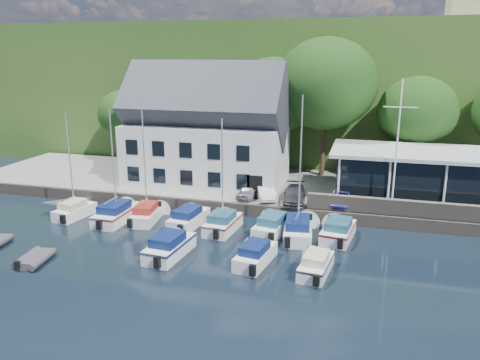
{
  "coord_description": "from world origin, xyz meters",
  "views": [
    {
      "loc": [
        7.1,
        -23.48,
        12.67
      ],
      "look_at": [
        -1.8,
        9.0,
        3.52
      ],
      "focal_mm": 35.0,
      "sensor_mm": 36.0,
      "label": 1
    }
  ],
  "objects": [
    {
      "name": "car_silver",
      "position": [
        -2.07,
        12.9,
        1.59
      ],
      "size": [
        1.72,
        3.57,
        1.17
      ],
      "primitive_type": "imported",
      "rotation": [
        0.0,
        0.0,
        -0.1
      ],
      "color": "#B9B9BE",
      "rests_on": "quay"
    },
    {
      "name": "boat_r2_3",
      "position": [
        0.95,
        2.62,
        0.7
      ],
      "size": [
        2.54,
        5.68,
        1.4
      ],
      "primitive_type": null,
      "rotation": [
        0.0,
        0.0,
        -0.15
      ],
      "color": "white",
      "rests_on": "ground"
    },
    {
      "name": "tree_0",
      "position": [
        -18.24,
        22.01,
        4.97
      ],
      "size": [
        5.81,
        5.81,
        7.95
      ],
      "primitive_type": null,
      "color": "#183811",
      "rests_on": "quay"
    },
    {
      "name": "club_pavilion",
      "position": [
        11.0,
        16.0,
        3.05
      ],
      "size": [
        13.2,
        7.2,
        4.1
      ],
      "primitive_type": null,
      "color": "black",
      "rests_on": "quay"
    },
    {
      "name": "gangway",
      "position": [
        -16.5,
        9.0,
        0.0
      ],
      "size": [
        1.2,
        6.0,
        1.4
      ],
      "primitive_type": null,
      "color": "silver",
      "rests_on": "ground"
    },
    {
      "name": "boat_r1_0",
      "position": [
        -14.96,
        7.09,
        4.28
      ],
      "size": [
        2.51,
        5.33,
        8.55
      ],
      "primitive_type": null,
      "rotation": [
        0.0,
        0.0,
        -0.16
      ],
      "color": "white",
      "rests_on": "ground"
    },
    {
      "name": "hillside",
      "position": [
        0.0,
        62.0,
        8.0
      ],
      "size": [
        160.0,
        75.0,
        16.0
      ],
      "primitive_type": "cube",
      "color": "#2A4E1D",
      "rests_on": "ground"
    },
    {
      "name": "boat_r1_4",
      "position": [
        -2.66,
        7.34,
        4.59
      ],
      "size": [
        2.42,
        5.66,
        9.17
      ],
      "primitive_type": null,
      "rotation": [
        0.0,
        0.0,
        -0.08
      ],
      "color": "white",
      "rests_on": "ground"
    },
    {
      "name": "car_dgrey",
      "position": [
        1.79,
        12.6,
        1.63
      ],
      "size": [
        2.22,
        4.48,
        1.25
      ],
      "primitive_type": "imported",
      "rotation": [
        0.0,
        0.0,
        0.11
      ],
      "color": "#313237",
      "rests_on": "quay"
    },
    {
      "name": "quay",
      "position": [
        0.0,
        17.5,
        0.5
      ],
      "size": [
        60.0,
        13.0,
        1.0
      ],
      "primitive_type": "cube",
      "color": "gray",
      "rests_on": "ground"
    },
    {
      "name": "harbor_building",
      "position": [
        -7.0,
        16.5,
        5.35
      ],
      "size": [
        14.4,
        8.2,
        8.7
      ],
      "primitive_type": null,
      "color": "white",
      "rests_on": "quay"
    },
    {
      "name": "boat_r1_2",
      "position": [
        -9.01,
        7.91,
        4.3
      ],
      "size": [
        2.61,
        6.09,
        8.6
      ],
      "primitive_type": null,
      "rotation": [
        0.0,
        0.0,
        0.14
      ],
      "color": "white",
      "rests_on": "ground"
    },
    {
      "name": "tree_3",
      "position": [
        3.04,
        21.97,
        7.61
      ],
      "size": [
        9.67,
        9.67,
        13.21
      ],
      "primitive_type": null,
      "color": "#183811",
      "rests_on": "quay"
    },
    {
      "name": "quay_face",
      "position": [
        0.0,
        11.0,
        0.5
      ],
      "size": [
        60.0,
        0.3,
        1.0
      ],
      "primitive_type": "cube",
      "color": "#655B50",
      "rests_on": "ground"
    },
    {
      "name": "flagpole",
      "position": [
        9.28,
        11.93,
        5.97
      ],
      "size": [
        2.38,
        0.2,
        9.93
      ],
      "primitive_type": null,
      "color": "white",
      "rests_on": "quay"
    },
    {
      "name": "ground",
      "position": [
        0.0,
        0.0,
        0.0
      ],
      "size": [
        180.0,
        180.0,
        0.0
      ],
      "primitive_type": "plane",
      "color": "black",
      "rests_on": "ground"
    },
    {
      "name": "boat_r1_7",
      "position": [
        5.63,
        8.0,
        0.75
      ],
      "size": [
        2.79,
        5.94,
        1.51
      ],
      "primitive_type": null,
      "rotation": [
        0.0,
        0.0,
        -0.13
      ],
      "color": "white",
      "rests_on": "ground"
    },
    {
      "name": "boat_r2_2",
      "position": [
        -4.67,
        2.27,
        0.77
      ],
      "size": [
        2.51,
        6.18,
        1.55
      ],
      "primitive_type": null,
      "rotation": [
        0.0,
        0.0,
        -0.09
      ],
      "color": "white",
      "rests_on": "ground"
    },
    {
      "name": "tree_4",
      "position": [
        11.43,
        22.07,
        5.87
      ],
      "size": [
        7.12,
        7.12,
        9.74
      ],
      "primitive_type": null,
      "color": "#183811",
      "rests_on": "quay"
    },
    {
      "name": "tree_1",
      "position": [
        -12.23,
        22.68,
        6.53
      ],
      "size": [
        8.09,
        8.09,
        11.05
      ],
      "primitive_type": null,
      "color": "#183811",
      "rests_on": "quay"
    },
    {
      "name": "boat_r1_6",
      "position": [
        2.85,
        7.67,
        4.58
      ],
      "size": [
        2.91,
        7.03,
        9.17
      ],
      "primitive_type": null,
      "rotation": [
        0.0,
        0.0,
        0.12
      ],
      "color": "white",
      "rests_on": "ground"
    },
    {
      "name": "car_white",
      "position": [
        -0.73,
        13.06,
        1.65
      ],
      "size": [
        2.64,
        4.2,
        1.31
      ],
      "primitive_type": "imported",
      "rotation": [
        0.0,
        0.0,
        0.34
      ],
      "color": "silver",
      "rests_on": "quay"
    },
    {
      "name": "boat_r1_5",
      "position": [
        0.97,
        7.85,
        0.75
      ],
      "size": [
        2.84,
        6.28,
        1.5
      ],
      "primitive_type": null,
      "rotation": [
        0.0,
        0.0,
        -0.16
      ],
      "color": "white",
      "rests_on": "ground"
    },
    {
      "name": "car_blue",
      "position": [
        5.59,
        12.88,
        1.59
      ],
      "size": [
        1.85,
        3.6,
        1.17
      ],
      "primitive_type": "imported",
      "rotation": [
        0.0,
        0.0,
        -0.15
      ],
      "color": "#323F9B",
      "rests_on": "quay"
    },
    {
      "name": "dinghy_1",
      "position": [
        -12.41,
        -0.93,
        0.33
      ],
      "size": [
        2.06,
        3.03,
        0.66
      ],
      "primitive_type": null,
      "rotation": [
        0.0,
        0.0,
        0.13
      ],
      "color": "#3B3B40",
      "rests_on": "ground"
    },
    {
      "name": "field_patch",
      "position": [
        8.0,
        70.0,
        16.15
      ],
      "size": [
        50.0,
        30.0,
        0.3
      ],
      "primitive_type": "cube",
      "color": "#535C2E",
      "rests_on": "hillside"
    },
    {
      "name": "boat_r1_3",
      "position": [
        -5.49,
        7.75,
        0.73
      ],
      "size": [
        2.49,
        6.22,
        1.45
      ],
      "primitive_type": null,
      "rotation": [
        0.0,
        0.0,
        -0.11
      ],
      "color": "white",
      "rests_on": "ground"
    },
    {
      "name": "boat_r1_1",
      "position": [
        -11.27,
        7.2,
        4.72
      ],
      "size": [
        2.18,
        6.69,
        9.43
      ],
      "primitive_type": null,
      "rotation": [
        0.0,
        0.0,
        -0.01
      ],
      "color": "white",
      "rests_on": "ground"
    },
    {
      "name": "boat_r2_4",
      "position": [
        4.73,
        2.27,
        0.67
      ],
      "size": [
        2.26,
        5.32,
        1.35
      ],
      "primitive_type": null,
      "rotation": [
        0.0,
        0.0,
        -0.12
      ],
      "color": "white",
      "rests_on": "ground"
    },
    {
      "name": "tree_2",
      "position": [
        -1.99,
        22.02,
        6.69
      ],
      "size": [
        8.32,
        8.32,
        11.38
      ],
      "primitive_type": null,
      "color": "#183811",
      "rests_on": "quay"
    },
    {
      "name": "seawall",
      "position": [
        12.0,
        11.4,
        1.6
      ],
      "size": [
        18.0,
        0.5,
        1.2
      ],
      "primitive_type": "cube",
      "color": "#655B50",
      "rests_on": "quay"
    }
  ]
}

